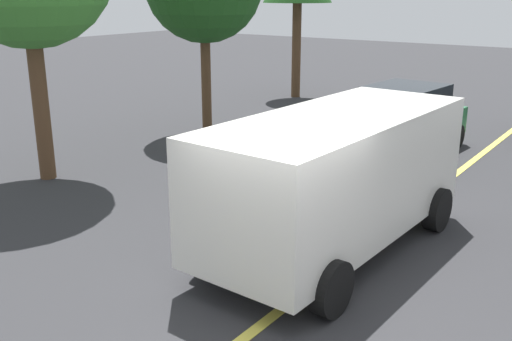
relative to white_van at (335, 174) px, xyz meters
name	(u,v)px	position (x,y,z in m)	size (l,w,h in m)	color
ground_plane	(280,311)	(-2.07, -0.36, -1.27)	(80.00, 80.00, 0.00)	#2D2D30
lane_marking_centre	(377,235)	(0.93, -0.36, -1.26)	(28.00, 0.16, 0.01)	#E0D14C
white_van	(335,174)	(0.00, 0.00, 0.00)	(5.28, 2.43, 2.20)	silver
car_green_mid_road	(401,120)	(6.20, 1.42, -0.42)	(4.23, 2.34, 1.71)	#236B3D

